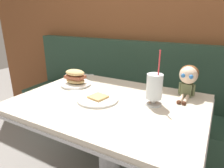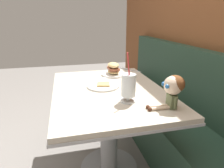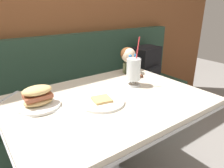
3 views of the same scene
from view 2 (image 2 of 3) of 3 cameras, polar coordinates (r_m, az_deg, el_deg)
name	(u,v)px [view 2 (image 2 of 3)]	position (r m, az deg, el deg)	size (l,w,h in m)	color
wood_panel_wall	(219,23)	(1.77, 28.71, 15.22)	(4.40, 0.08, 2.40)	brown
booth_bench	(178,127)	(1.86, 18.71, -11.79)	(2.60, 0.48, 1.00)	#233D2D
diner_table	(109,113)	(1.53, -0.98, -8.40)	(1.11, 0.81, 0.74)	beige
toast_plate	(103,86)	(1.50, -2.58, -0.46)	(0.25, 0.25, 0.03)	white
milkshake_glass	(128,86)	(1.21, 4.81, -0.72)	(0.10, 0.10, 0.32)	silver
sandwich_plate	(113,70)	(1.79, 0.39, 4.05)	(0.23, 0.23, 0.12)	white
butter_knife	(127,69)	(2.00, 4.41, 4.34)	(0.19, 0.17, 0.01)	silver
seated_doll	(173,87)	(1.17, 17.38, -0.85)	(0.11, 0.22, 0.20)	#5B6642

